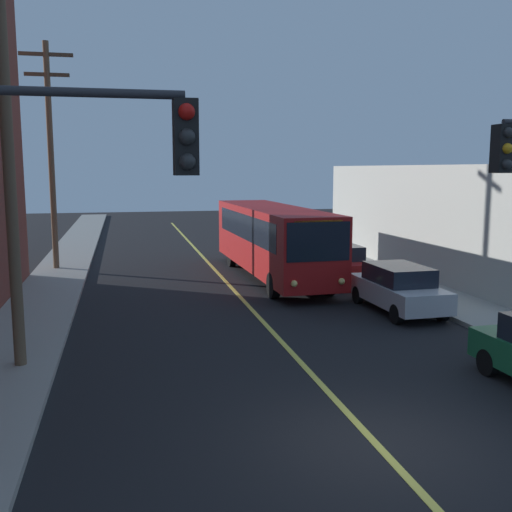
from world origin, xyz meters
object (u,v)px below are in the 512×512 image
object	(u,v)px
city_bus	(272,238)
utility_pole_mid	(50,146)
parked_car_red	(337,262)
utility_pole_near	(6,111)
parked_car_silver	(398,288)
traffic_signal_left_corner	(34,215)

from	to	relation	value
city_bus	utility_pole_mid	size ratio (longest dim) A/B	1.16
parked_car_red	utility_pole_near	xyz separation A→B (m)	(-11.67, -9.36, 5.36)
parked_car_silver	utility_pole_mid	distance (m)	17.50
traffic_signal_left_corner	utility_pole_near	bearing A→B (deg)	101.94
city_bus	parked_car_red	world-z (taller)	city_bus
parked_car_silver	utility_pole_mid	bearing A→B (deg)	137.64
parked_car_red	utility_pole_near	world-z (taller)	utility_pole_near
city_bus	parked_car_red	size ratio (longest dim) A/B	2.77
parked_car_red	utility_pole_near	size ratio (longest dim) A/B	0.40
city_bus	utility_pole_mid	world-z (taller)	utility_pole_mid
utility_pole_mid	traffic_signal_left_corner	xyz separation A→B (m)	(2.11, -21.67, -1.63)
utility_pole_mid	parked_car_silver	bearing A→B (deg)	-42.36
city_bus	traffic_signal_left_corner	distance (m)	19.36
city_bus	utility_pole_near	size ratio (longest dim) A/B	1.10
city_bus	utility_pole_mid	distance (m)	11.31
utility_pole_mid	traffic_signal_left_corner	size ratio (longest dim) A/B	1.76
city_bus	utility_pole_near	bearing A→B (deg)	-130.07
parked_car_silver	parked_car_red	xyz separation A→B (m)	(-0.04, 5.81, 0.00)
parked_car_silver	utility_pole_near	bearing A→B (deg)	-163.17
parked_car_red	utility_pole_mid	size ratio (longest dim) A/B	0.42
parked_car_silver	utility_pole_near	size ratio (longest dim) A/B	0.40
parked_car_silver	utility_pole_near	distance (m)	13.35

